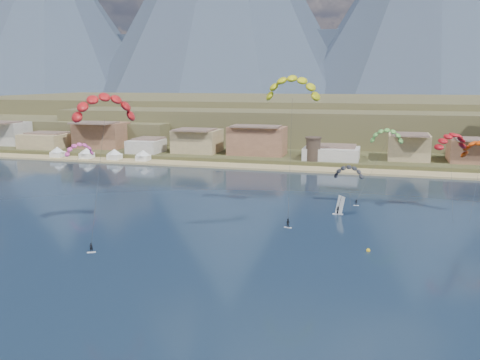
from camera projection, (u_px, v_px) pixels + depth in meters
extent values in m
plane|color=black|center=(186.00, 282.00, 79.35)|extent=(2400.00, 2400.00, 0.00)
cube|color=tan|center=(295.00, 169.00, 179.73)|extent=(2200.00, 12.00, 0.90)
cube|color=brown|center=(357.00, 107.00, 609.91)|extent=(2200.00, 900.00, 4.00)
cube|color=brown|center=(0.00, 119.00, 318.96)|extent=(280.00, 130.00, 10.00)
cube|color=brown|center=(404.00, 120.00, 275.69)|extent=(320.00, 150.00, 15.00)
cube|color=brown|center=(273.00, 111.00, 333.88)|extent=(380.00, 170.00, 18.00)
cone|color=#313F52|center=(50.00, 12.00, 933.50)|extent=(400.00, 400.00, 300.00)
cube|color=#313F52|center=(367.00, 65.00, 921.19)|extent=(2000.00, 200.00, 110.00)
cylinder|color=#47382D|center=(313.00, 150.00, 184.93)|extent=(5.20, 5.20, 8.00)
cylinder|color=#47382D|center=(313.00, 138.00, 184.11)|extent=(5.82, 5.82, 0.60)
cube|color=white|center=(58.00, 154.00, 203.90)|extent=(4.50, 4.50, 2.00)
pyramid|color=white|center=(57.00, 147.00, 203.32)|extent=(6.40, 6.40, 2.00)
cube|color=white|center=(87.00, 156.00, 200.55)|extent=(4.50, 4.50, 2.00)
pyramid|color=white|center=(86.00, 148.00, 199.98)|extent=(6.40, 6.40, 2.00)
cube|color=white|center=(115.00, 157.00, 197.46)|extent=(4.50, 4.50, 2.00)
pyramid|color=white|center=(114.00, 149.00, 196.89)|extent=(6.40, 6.40, 2.00)
cube|color=white|center=(143.00, 158.00, 194.38)|extent=(4.50, 4.50, 2.00)
pyramid|color=white|center=(143.00, 150.00, 193.81)|extent=(6.40, 6.40, 2.00)
cube|color=silver|center=(91.00, 252.00, 92.80)|extent=(1.57, 1.04, 0.10)
imported|color=black|center=(91.00, 247.00, 92.63)|extent=(0.75, 0.64, 1.75)
cylinder|color=#262626|center=(98.00, 181.00, 95.86)|extent=(0.05, 0.05, 24.64)
cube|color=silver|center=(288.00, 227.00, 108.42)|extent=(1.69, 0.83, 0.11)
imported|color=black|center=(288.00, 223.00, 108.24)|extent=(1.04, 0.89, 1.87)
cylinder|color=#262626|center=(290.00, 159.00, 111.10)|extent=(0.05, 0.05, 27.64)
cube|color=silver|center=(356.00, 205.00, 127.57)|extent=(1.34, 0.44, 0.09)
imported|color=black|center=(356.00, 202.00, 127.42)|extent=(1.00, 0.60, 1.53)
cylinder|color=#262626|center=(372.00, 171.00, 130.60)|extent=(0.05, 0.05, 18.93)
cylinder|color=#262626|center=(73.00, 173.00, 144.85)|extent=(0.04, 0.04, 12.14)
cylinder|color=#262626|center=(347.00, 194.00, 125.22)|extent=(0.04, 0.04, 10.17)
cylinder|color=#262626|center=(450.00, 185.00, 113.33)|extent=(0.04, 0.04, 17.12)
cube|color=silver|center=(338.00, 214.00, 119.18)|extent=(2.45, 0.77, 0.12)
imported|color=black|center=(338.00, 210.00, 119.00)|extent=(0.87, 0.58, 1.75)
cube|color=white|center=(340.00, 205.00, 118.66)|extent=(1.01, 2.66, 4.19)
sphere|color=gold|center=(368.00, 250.00, 93.54)|extent=(0.73, 0.73, 0.73)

